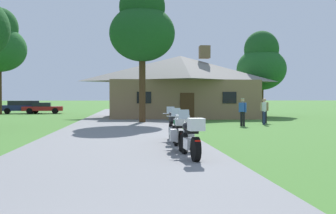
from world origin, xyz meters
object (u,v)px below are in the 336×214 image
at_px(motorcycle_black_farthest_in_row, 173,127).
at_px(bystander_white_shirt_beside_signpost, 264,110).
at_px(bystander_tan_shirt_near_lodge, 265,109).
at_px(parked_red_sedan_far_left, 43,108).
at_px(tree_right_of_lodge, 261,63).
at_px(parked_navy_suv_far_left, 22,106).
at_px(motorcycle_black_nearest_to_camera, 191,138).
at_px(tree_by_lodge_front, 142,26).
at_px(motorcycle_green_second_in_row, 180,132).
at_px(bystander_blue_shirt_by_tree, 243,110).

height_order(motorcycle_black_farthest_in_row, bystander_white_shirt_beside_signpost, bystander_white_shirt_beside_signpost).
height_order(motorcycle_black_farthest_in_row, bystander_tan_shirt_near_lodge, bystander_tan_shirt_near_lodge).
bearing_deg(parked_red_sedan_far_left, bystander_tan_shirt_near_lodge, -142.35).
relative_size(tree_right_of_lodge, parked_navy_suv_far_left, 1.66).
height_order(motorcycle_black_nearest_to_camera, bystander_tan_shirt_near_lodge, bystander_tan_shirt_near_lodge).
xyz_separation_m(bystander_tan_shirt_near_lodge, tree_by_lodge_front, (-8.16, 1.09, 5.62)).
relative_size(tree_by_lodge_front, tree_right_of_lodge, 1.16).
relative_size(motorcycle_green_second_in_row, tree_by_lodge_front, 0.22).
height_order(bystander_tan_shirt_near_lodge, tree_right_of_lodge, tree_right_of_lodge).
distance_m(motorcycle_black_nearest_to_camera, motorcycle_black_farthest_in_row, 4.23).
bearing_deg(tree_right_of_lodge, motorcycle_green_second_in_row, -113.69).
relative_size(parked_navy_suv_far_left, parked_red_sedan_far_left, 1.11).
relative_size(tree_by_lodge_front, parked_navy_suv_far_left, 1.93).
height_order(parked_navy_suv_far_left, parked_red_sedan_far_left, parked_navy_suv_far_left).
bearing_deg(bystander_blue_shirt_by_tree, parked_navy_suv_far_left, -178.31).
bearing_deg(motorcycle_black_farthest_in_row, bystander_blue_shirt_by_tree, 58.97).
distance_m(tree_by_lodge_front, parked_red_sedan_far_left, 20.95).
distance_m(bystander_tan_shirt_near_lodge, tree_right_of_lodge, 12.87).
xyz_separation_m(motorcycle_black_nearest_to_camera, tree_right_of_lodge, (11.00, 27.09, 4.43)).
relative_size(motorcycle_green_second_in_row, tree_right_of_lodge, 0.25).
bearing_deg(tree_by_lodge_front, bystander_white_shirt_beside_signpost, -17.23).
relative_size(motorcycle_black_farthest_in_row, bystander_tan_shirt_near_lodge, 1.25).
height_order(bystander_white_shirt_beside_signpost, parked_red_sedan_far_left, bystander_white_shirt_beside_signpost).
bearing_deg(tree_right_of_lodge, bystander_white_shirt_beside_signpost, -107.71).
height_order(bystander_white_shirt_beside_signpost, bystander_blue_shirt_by_tree, bystander_blue_shirt_by_tree).
relative_size(motorcycle_green_second_in_row, motorcycle_black_farthest_in_row, 1.00).
bearing_deg(motorcycle_green_second_in_row, tree_right_of_lodge, 65.53).
distance_m(motorcycle_black_nearest_to_camera, bystander_blue_shirt_by_tree, 13.97).
height_order(motorcycle_black_farthest_in_row, parked_navy_suv_far_left, parked_navy_suv_far_left).
xyz_separation_m(motorcycle_black_farthest_in_row, bystander_tan_shirt_near_lodge, (7.37, 11.22, 0.31)).
relative_size(bystander_white_shirt_beside_signpost, tree_by_lodge_front, 0.18).
relative_size(motorcycle_black_nearest_to_camera, tree_right_of_lodge, 0.26).
distance_m(bystander_tan_shirt_near_lodge, tree_by_lodge_front, 9.97).
relative_size(motorcycle_black_farthest_in_row, tree_by_lodge_front, 0.22).
xyz_separation_m(parked_navy_suv_far_left, parked_red_sedan_far_left, (2.31, -0.59, -0.13)).
bearing_deg(tree_by_lodge_front, parked_navy_suv_far_left, 125.10).
distance_m(parked_navy_suv_far_left, parked_red_sedan_far_left, 2.38).
bearing_deg(motorcycle_green_second_in_row, parked_red_sedan_far_left, 108.21).
distance_m(bystander_tan_shirt_near_lodge, bystander_blue_shirt_by_tree, 3.31).
bearing_deg(tree_by_lodge_front, motorcycle_black_farthest_in_row, -86.32).
xyz_separation_m(motorcycle_black_nearest_to_camera, motorcycle_green_second_in_row, (-0.07, 1.87, -0.01)).
bearing_deg(bystander_tan_shirt_near_lodge, motorcycle_green_second_in_row, -83.71).
height_order(motorcycle_green_second_in_row, bystander_blue_shirt_by_tree, bystander_blue_shirt_by_tree).
height_order(motorcycle_green_second_in_row, parked_navy_suv_far_left, parked_navy_suv_far_left).
xyz_separation_m(motorcycle_green_second_in_row, tree_right_of_lodge, (11.06, 25.22, 4.44)).
height_order(bystander_tan_shirt_near_lodge, bystander_white_shirt_beside_signpost, same).
xyz_separation_m(motorcycle_black_farthest_in_row, tree_right_of_lodge, (11.02, 22.85, 4.43)).
xyz_separation_m(motorcycle_black_nearest_to_camera, bystander_white_shirt_beside_signpost, (6.87, 14.15, 0.31)).
xyz_separation_m(tree_by_lodge_front, tree_right_of_lodge, (11.81, 10.55, -1.51)).
xyz_separation_m(bystander_blue_shirt_by_tree, parked_red_sedan_far_left, (-16.20, 20.84, -0.31)).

